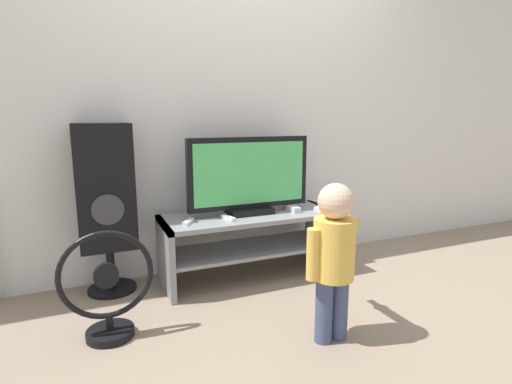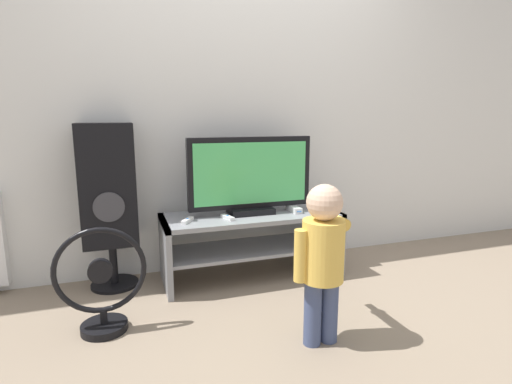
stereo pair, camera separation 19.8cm
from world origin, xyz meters
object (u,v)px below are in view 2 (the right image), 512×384
at_px(remote_secondary, 227,217).
at_px(child, 322,251).
at_px(remote_primary, 187,220).
at_px(television, 251,176).
at_px(floor_fan, 101,286).
at_px(speaker_tower, 108,189).
at_px(game_console, 294,209).

bearing_deg(remote_secondary, child, -73.06).
height_order(remote_secondary, child, child).
distance_m(remote_primary, remote_secondary, 0.26).
height_order(television, floor_fan, television).
xyz_separation_m(television, speaker_tower, (-0.92, 0.11, -0.05)).
bearing_deg(game_console, floor_fan, -161.53).
height_order(remote_secondary, speaker_tower, speaker_tower).
xyz_separation_m(child, floor_fan, (-1.02, 0.46, -0.22)).
distance_m(television, remote_primary, 0.53).
bearing_deg(television, child, -86.48).
bearing_deg(game_console, child, -105.67).
xyz_separation_m(remote_primary, child, (0.51, -0.83, 0.01)).
distance_m(remote_secondary, floor_fan, 0.88).
bearing_deg(speaker_tower, remote_secondary, -16.91).
distance_m(remote_primary, floor_fan, 0.67).
distance_m(television, remote_secondary, 0.33).
xyz_separation_m(remote_secondary, floor_fan, (-0.77, -0.37, -0.21)).
distance_m(game_console, remote_secondary, 0.50).
bearing_deg(remote_secondary, floor_fan, -154.62).
bearing_deg(speaker_tower, floor_fan, -94.85).
bearing_deg(game_console, remote_secondary, -173.38).
height_order(television, remote_secondary, television).
relative_size(child, speaker_tower, 0.75).
height_order(child, speaker_tower, speaker_tower).
relative_size(remote_secondary, floor_fan, 0.24).
height_order(television, game_console, television).
relative_size(remote_primary, child, 0.16).
bearing_deg(game_console, speaker_tower, 172.44).
xyz_separation_m(remote_secondary, speaker_tower, (-0.72, 0.22, 0.20)).
xyz_separation_m(speaker_tower, floor_fan, (-0.05, -0.59, -0.40)).
bearing_deg(remote_primary, child, -58.39).
bearing_deg(speaker_tower, television, -7.14).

